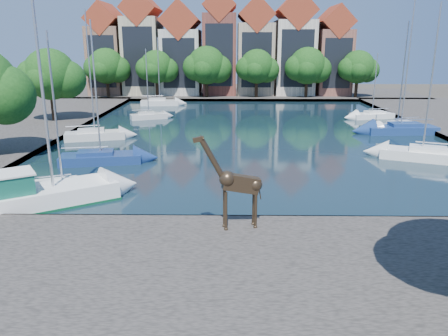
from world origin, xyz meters
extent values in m
plane|color=#38332B|center=(0.00, 0.00, 0.00)|extent=(160.00, 160.00, 0.00)
cube|color=black|center=(0.00, 24.00, 0.04)|extent=(38.00, 50.00, 0.08)
cube|color=#4C4642|center=(0.00, -7.00, 0.25)|extent=(50.00, 14.00, 0.50)
cube|color=#4C4642|center=(0.00, 56.00, 0.25)|extent=(60.00, 16.00, 0.50)
cube|color=#4C4642|center=(-25.00, 24.00, 0.25)|extent=(14.00, 52.00, 0.50)
cube|color=#855E48|center=(-23.00, 56.00, 6.00)|extent=(5.39, 9.00, 11.00)
cube|color=#97351E|center=(-23.00, 56.00, 12.71)|extent=(5.44, 9.18, 5.44)
cube|color=black|center=(-23.00, 51.52, 6.00)|extent=(4.40, 0.05, 8.25)
cube|color=#BAB08F|center=(-17.00, 56.00, 6.75)|extent=(5.88, 9.00, 12.50)
cube|color=#97351E|center=(-17.00, 56.00, 14.32)|extent=(5.94, 9.18, 5.94)
cube|color=black|center=(-17.00, 51.52, 6.75)|extent=(4.80, 0.05, 9.38)
cube|color=beige|center=(-10.50, 56.00, 5.75)|extent=(6.37, 9.00, 10.50)
cube|color=#97351E|center=(-10.50, 56.00, 12.43)|extent=(6.43, 9.18, 6.43)
cube|color=black|center=(-10.50, 51.52, 5.75)|extent=(5.20, 0.05, 7.88)
cube|color=brown|center=(-4.00, 56.00, 7.00)|extent=(5.39, 9.00, 13.00)
cube|color=#97351E|center=(-4.00, 56.00, 14.71)|extent=(5.44, 9.18, 5.44)
cube|color=black|center=(-4.00, 51.52, 7.00)|extent=(4.40, 0.05, 9.75)
cube|color=tan|center=(2.00, 56.00, 6.25)|extent=(5.88, 9.00, 11.50)
cube|color=#97351E|center=(2.00, 56.00, 13.32)|extent=(5.94, 9.18, 5.94)
cube|color=black|center=(2.00, 51.52, 6.25)|extent=(4.80, 0.05, 8.62)
cube|color=beige|center=(8.50, 56.00, 6.50)|extent=(6.37, 9.00, 12.00)
cube|color=#97351E|center=(8.50, 56.00, 13.93)|extent=(6.43, 9.18, 6.43)
cube|color=black|center=(8.50, 51.52, 6.50)|extent=(5.20, 0.05, 9.00)
cube|color=brown|center=(15.00, 56.00, 5.75)|extent=(5.39, 9.00, 10.50)
cube|color=#97351E|center=(15.00, 56.00, 12.21)|extent=(5.44, 9.18, 5.44)
cube|color=black|center=(15.00, 51.52, 5.75)|extent=(4.40, 0.05, 7.88)
cylinder|color=#332114|center=(-22.00, 50.50, 2.10)|extent=(0.50, 0.50, 3.20)
sphere|color=#133D12|center=(-22.00, 50.50, 5.38)|extent=(5.60, 5.60, 5.60)
sphere|color=#133D12|center=(-20.32, 50.80, 4.82)|extent=(4.20, 4.20, 4.20)
sphere|color=#133D12|center=(-23.54, 50.10, 5.10)|extent=(3.92, 3.92, 3.92)
cylinder|color=#332114|center=(-14.00, 50.50, 2.10)|extent=(0.50, 0.50, 3.20)
sphere|color=#133D12|center=(-14.00, 50.50, 5.26)|extent=(5.20, 5.20, 5.20)
sphere|color=#133D12|center=(-12.44, 50.80, 4.74)|extent=(3.90, 3.90, 3.90)
sphere|color=#133D12|center=(-15.43, 50.10, 5.00)|extent=(3.64, 3.64, 3.64)
cylinder|color=#332114|center=(-6.00, 50.50, 2.10)|extent=(0.50, 0.50, 3.20)
sphere|color=#133D12|center=(-6.00, 50.50, 5.50)|extent=(6.00, 6.00, 6.00)
sphere|color=#133D12|center=(-4.20, 50.80, 4.90)|extent=(4.50, 4.50, 4.50)
sphere|color=#133D12|center=(-7.65, 50.10, 5.20)|extent=(4.20, 4.20, 4.20)
cylinder|color=#332114|center=(2.00, 50.50, 2.10)|extent=(0.50, 0.50, 3.20)
sphere|color=#133D12|center=(2.00, 50.50, 5.32)|extent=(5.40, 5.40, 5.40)
sphere|color=#133D12|center=(3.62, 50.80, 4.78)|extent=(4.05, 4.05, 4.05)
sphere|color=#133D12|center=(0.51, 50.10, 5.05)|extent=(3.78, 3.78, 3.78)
cylinder|color=#332114|center=(10.00, 50.50, 2.10)|extent=(0.50, 0.50, 3.20)
sphere|color=#133D12|center=(10.00, 50.50, 5.44)|extent=(5.80, 5.80, 5.80)
sphere|color=#133D12|center=(11.74, 50.80, 4.86)|extent=(4.35, 4.35, 4.35)
sphere|color=#133D12|center=(8.40, 50.10, 5.15)|extent=(4.06, 4.06, 4.06)
cylinder|color=#332114|center=(18.00, 50.50, 2.10)|extent=(0.50, 0.50, 3.20)
sphere|color=#133D12|center=(18.00, 50.50, 5.26)|extent=(5.20, 5.20, 5.20)
sphere|color=#133D12|center=(19.56, 50.80, 4.74)|extent=(3.90, 3.90, 3.90)
sphere|color=#133D12|center=(16.57, 50.10, 5.00)|extent=(3.64, 3.64, 3.64)
sphere|color=#133D12|center=(-19.20, 12.30, 5.10)|extent=(4.50, 4.50, 4.50)
cylinder|color=#332114|center=(-22.00, 28.00, 2.20)|extent=(0.54, 0.54, 3.40)
sphere|color=#133D12|center=(-22.00, 28.00, 5.58)|extent=(5.60, 5.60, 5.60)
sphere|color=#133D12|center=(-20.32, 28.30, 5.02)|extent=(4.20, 4.20, 4.20)
sphere|color=#133D12|center=(-23.54, 27.60, 5.30)|extent=(3.92, 3.92, 3.92)
cylinder|color=#37291B|center=(-2.39, -1.83, 1.42)|extent=(0.14, 0.14, 1.85)
cylinder|color=#37291B|center=(-2.46, -1.45, 1.42)|extent=(0.14, 0.14, 1.85)
cylinder|color=#37291B|center=(-1.01, -1.56, 1.42)|extent=(0.14, 0.14, 1.85)
cylinder|color=#37291B|center=(-1.08, -1.18, 1.42)|extent=(0.14, 0.14, 1.85)
cube|color=#37291B|center=(-1.69, -1.50, 2.66)|extent=(1.85, 0.82, 1.08)
cylinder|color=#37291B|center=(-2.98, -1.75, 3.86)|extent=(1.21, 0.48, 1.91)
cube|color=#37291B|center=(-3.60, -1.87, 4.79)|extent=(0.53, 0.25, 0.29)
cube|color=white|center=(-13.00, 2.00, 0.73)|extent=(8.88, 7.02, 1.29)
cube|color=#135342|center=(-14.32, 1.15, 1.57)|extent=(3.70, 3.35, 1.19)
cylinder|color=#B2B2B7|center=(-12.12, 2.57, 6.05)|extent=(0.16, 0.16, 9.96)
cube|color=silver|center=(-12.16, 4.00, 0.52)|extent=(5.89, 3.94, 0.88)
cube|color=silver|center=(-12.16, 4.00, 0.81)|extent=(2.77, 2.20, 0.49)
cylinder|color=#B2B2B7|center=(-12.16, 4.00, 5.14)|extent=(0.12, 0.12, 8.76)
cube|color=navy|center=(-12.00, 11.36, 0.52)|extent=(6.27, 3.16, 0.87)
cube|color=navy|center=(-12.00, 11.36, 0.81)|extent=(2.84, 1.92, 0.49)
cylinder|color=#B2B2B7|center=(-12.00, 11.36, 5.61)|extent=(0.12, 0.12, 9.70)
cube|color=silver|center=(-15.00, 19.86, 0.54)|extent=(5.79, 3.33, 0.92)
cube|color=silver|center=(-15.00, 19.86, 0.85)|extent=(2.67, 1.94, 0.51)
cylinder|color=#B2B2B7|center=(-15.00, 19.86, 6.26)|extent=(0.12, 0.12, 10.93)
cube|color=beige|center=(-12.00, 31.47, 0.48)|extent=(4.54, 3.05, 0.79)
cube|color=beige|center=(-12.00, 31.47, 0.74)|extent=(2.14, 1.70, 0.44)
cylinder|color=#B2B2B7|center=(-12.00, 31.47, 4.47)|extent=(0.11, 0.11, 7.54)
cube|color=silver|center=(-12.53, 43.49, 0.56)|extent=(5.63, 2.41, 0.97)
cube|color=silver|center=(-12.53, 43.49, 0.89)|extent=(2.51, 1.55, 0.54)
cylinder|color=#B2B2B7|center=(-12.53, 43.49, 5.25)|extent=(0.13, 0.13, 8.83)
cube|color=white|center=(12.77, 12.65, 0.57)|extent=(6.51, 4.33, 0.98)
cube|color=white|center=(12.77, 12.65, 0.89)|extent=(3.06, 2.42, 0.54)
cylinder|color=#B2B2B7|center=(12.77, 12.65, 6.27)|extent=(0.13, 0.13, 10.85)
cube|color=navy|center=(15.00, 23.08, 0.57)|extent=(7.04, 2.79, 0.98)
cube|color=navy|center=(15.00, 23.08, 0.90)|extent=(3.12, 1.86, 0.55)
cylinder|color=#B2B2B7|center=(15.00, 23.08, 7.18)|extent=(0.13, 0.13, 12.68)
cube|color=white|center=(15.00, 24.02, 0.55)|extent=(6.08, 3.89, 0.95)
cube|color=white|center=(15.00, 24.02, 0.87)|extent=(2.84, 2.19, 0.53)
cylinder|color=#B2B2B7|center=(15.00, 24.02, 5.87)|extent=(0.13, 0.13, 10.11)
cube|color=white|center=(15.00, 32.30, 0.48)|extent=(5.44, 3.04, 0.80)
cube|color=white|center=(15.00, 32.30, 0.75)|extent=(2.50, 1.79, 0.45)
cylinder|color=#B2B2B7|center=(15.00, 32.30, 4.23)|extent=(0.11, 0.11, 7.05)
camera|label=1|loc=(-2.21, -20.52, 8.83)|focal=35.00mm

